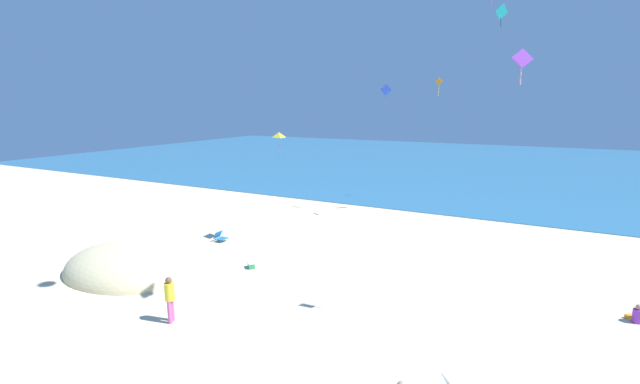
% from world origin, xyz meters
% --- Properties ---
extents(ground_plane, '(120.00, 120.00, 0.00)m').
position_xyz_m(ground_plane, '(0.00, 10.00, 0.00)').
color(ground_plane, beige).
extents(ocean_water, '(120.00, 60.00, 0.05)m').
position_xyz_m(ocean_water, '(0.00, 55.03, 0.03)').
color(ocean_water, teal).
rests_on(ocean_water, ground_plane).
extents(dune_mound, '(6.30, 4.41, 2.74)m').
position_xyz_m(dune_mound, '(-10.31, 7.34, 0.00)').
color(dune_mound, beige).
rests_on(dune_mound, ground_plane).
extents(beach_chair_near_camera, '(0.68, 0.60, 0.59)m').
position_xyz_m(beach_chair_near_camera, '(-9.43, 13.14, 0.27)').
color(beach_chair_near_camera, '#2370B2').
rests_on(beach_chair_near_camera, ground_plane).
extents(cooler_box, '(0.52, 0.52, 0.28)m').
position_xyz_m(cooler_box, '(-5.37, 10.60, 0.14)').
color(cooler_box, '#339956').
rests_on(cooler_box, ground_plane).
extents(person_0, '(0.58, 0.62, 0.70)m').
position_xyz_m(person_0, '(10.23, 12.74, 0.26)').
color(person_0, purple).
rests_on(person_0, ground_plane).
extents(person_2, '(0.45, 0.45, 1.74)m').
position_xyz_m(person_2, '(-4.84, 5.02, 1.00)').
color(person_2, '#D8599E').
rests_on(person_2, ground_plane).
extents(kite_blue, '(0.80, 0.21, 1.53)m').
position_xyz_m(kite_blue, '(-3.22, 23.75, 8.76)').
color(kite_blue, blue).
extents(kite_yellow, '(0.97, 1.00, 1.23)m').
position_xyz_m(kite_yellow, '(-6.14, 14.52, 6.16)').
color(kite_yellow, yellow).
extents(kite_orange, '(0.60, 0.13, 1.46)m').
position_xyz_m(kite_orange, '(-0.82, 29.55, 9.52)').
color(kite_orange, orange).
extents(kite_purple, '(0.62, 0.29, 1.10)m').
position_xyz_m(kite_purple, '(5.80, 9.76, 9.13)').
color(kite_purple, purple).
extents(kite_teal, '(0.68, 0.78, 1.41)m').
position_xyz_m(kite_teal, '(3.66, 25.88, 13.61)').
color(kite_teal, '#1EADAD').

